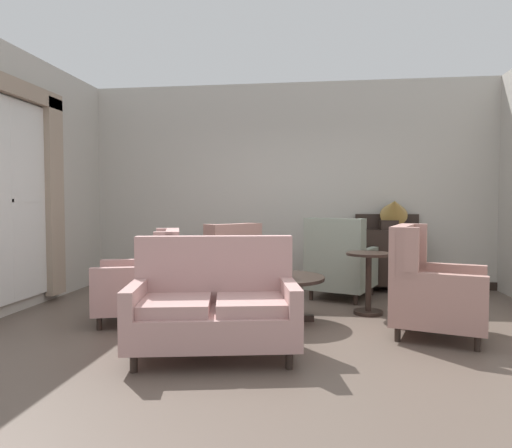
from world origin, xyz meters
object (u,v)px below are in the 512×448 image
(armchair_near_sideboard, at_px, (147,282))
(side_table, at_px, (369,277))
(gramophone, at_px, (394,210))
(armchair_foreground_right, at_px, (340,265))
(armchair_near_window, at_px, (430,290))
(porcelain_vase, at_px, (278,262))
(armchair_beside_settee, at_px, (223,268))
(sideboard, at_px, (388,256))
(settee, at_px, (214,307))
(coffee_table, at_px, (281,284))

(armchair_near_sideboard, xyz_separation_m, side_table, (2.44, 0.63, 0.01))
(armchair_near_sideboard, xyz_separation_m, gramophone, (2.93, 2.01, 0.76))
(armchair_foreground_right, bearing_deg, gramophone, -124.01)
(side_table, bearing_deg, armchair_near_window, -58.18)
(porcelain_vase, bearing_deg, armchair_beside_settee, 130.50)
(armchair_beside_settee, xyz_separation_m, gramophone, (2.31, 0.91, 0.75))
(armchair_foreground_right, height_order, armchair_near_window, armchair_foreground_right)
(armchair_beside_settee, bearing_deg, armchair_near_sideboard, 13.68)
(sideboard, bearing_deg, settee, -121.38)
(armchair_near_window, height_order, armchair_beside_settee, armchair_near_window)
(settee, bearing_deg, gramophone, 46.30)
(porcelain_vase, bearing_deg, armchair_near_window, -12.96)
(settee, distance_m, sideboard, 3.66)
(sideboard, bearing_deg, armchair_near_window, -88.45)
(porcelain_vase, distance_m, settee, 1.29)
(armchair_beside_settee, bearing_deg, armchair_near_window, 104.29)
(armchair_near_sideboard, relative_size, sideboard, 0.96)
(armchair_foreground_right, relative_size, side_table, 1.54)
(armchair_near_window, height_order, armchair_near_sideboard, armchair_near_window)
(porcelain_vase, relative_size, gramophone, 0.61)
(settee, bearing_deg, armchair_near_window, 12.30)
(porcelain_vase, relative_size, armchair_near_window, 0.33)
(coffee_table, height_order, porcelain_vase, porcelain_vase)
(armchair_near_window, distance_m, gramophone, 2.31)
(armchair_beside_settee, relative_size, sideboard, 1.02)
(armchair_near_window, xyz_separation_m, side_table, (-0.50, 0.81, -0.01))
(coffee_table, height_order, armchair_near_sideboard, armchair_near_sideboard)
(coffee_table, distance_m, settee, 1.28)
(armchair_near_window, relative_size, side_table, 1.50)
(porcelain_vase, height_order, settee, settee)
(porcelain_vase, relative_size, armchair_foreground_right, 0.32)
(armchair_beside_settee, distance_m, sideboard, 2.47)
(settee, height_order, armchair_near_sideboard, same)
(armchair_near_sideboard, relative_size, side_table, 1.50)
(coffee_table, xyz_separation_m, armchair_beside_settee, (-0.83, 0.94, 0.02))
(armchair_foreground_right, relative_size, armchair_beside_settee, 0.96)
(armchair_near_sideboard, height_order, side_table, armchair_near_sideboard)
(coffee_table, bearing_deg, side_table, 25.43)
(coffee_table, distance_m, armchair_foreground_right, 1.49)
(porcelain_vase, xyz_separation_m, armchair_near_sideboard, (-1.42, -0.17, -0.22))
(coffee_table, xyz_separation_m, armchair_foreground_right, (0.70, 1.31, 0.04))
(coffee_table, relative_size, armchair_beside_settee, 0.83)
(armchair_near_sideboard, bearing_deg, armchair_foreground_right, 107.31)
(armchair_near_window, relative_size, armchair_near_sideboard, 1.00)
(armchair_near_window, bearing_deg, gramophone, 18.06)
(porcelain_vase, xyz_separation_m, armchair_foreground_right, (0.73, 1.30, -0.19))
(armchair_near_window, xyz_separation_m, sideboard, (-0.06, 2.28, 0.06))
(armchair_near_window, relative_size, gramophone, 1.86)
(side_table, distance_m, sideboard, 1.54)
(coffee_table, relative_size, armchair_near_window, 0.88)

